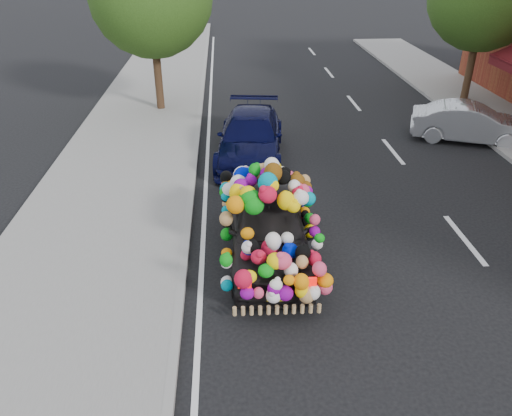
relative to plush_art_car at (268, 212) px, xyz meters
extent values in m
plane|color=black|center=(0.66, 0.31, -1.00)|extent=(100.00, 100.00, 0.00)
cube|color=gray|center=(-3.64, 0.31, -0.94)|extent=(4.00, 60.00, 0.12)
cube|color=gray|center=(-1.69, 0.31, -0.94)|extent=(0.15, 60.00, 0.13)
cylinder|color=#332114|center=(-3.14, 9.81, 0.36)|extent=(0.28, 0.28, 2.73)
cylinder|color=#332114|center=(8.66, 10.31, 0.32)|extent=(0.28, 0.28, 2.64)
imported|color=black|center=(0.00, 0.00, -0.34)|extent=(1.62, 3.92, 1.33)
cube|color=red|center=(-0.56, -1.96, -0.22)|extent=(0.22, 0.06, 0.14)
cube|color=red|center=(0.51, -1.97, -0.22)|extent=(0.22, 0.06, 0.14)
cube|color=yellow|center=(-0.03, -1.98, -0.52)|extent=(0.34, 0.04, 0.12)
imported|color=black|center=(-0.07, 5.10, -0.36)|extent=(2.30, 4.63, 1.29)
imported|color=#AFB2B6|center=(6.89, 6.03, -0.41)|extent=(3.79, 2.42, 1.18)
camera|label=1|loc=(-0.80, -8.44, 4.71)|focal=35.00mm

